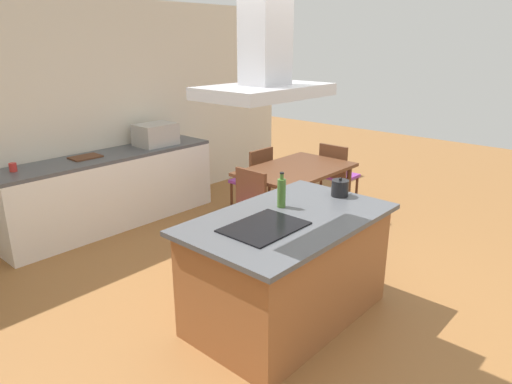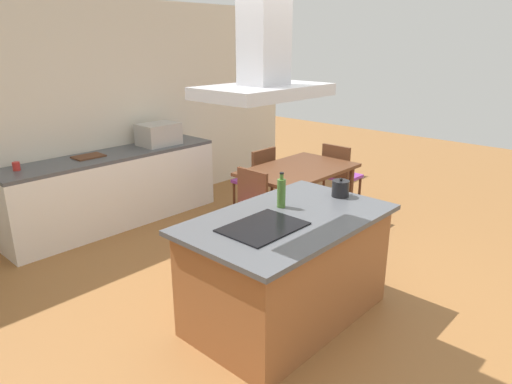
{
  "view_description": "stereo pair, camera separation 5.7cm",
  "coord_description": "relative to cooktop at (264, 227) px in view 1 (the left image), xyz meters",
  "views": [
    {
      "loc": [
        -2.67,
        -2.04,
        2.22
      ],
      "look_at": [
        0.06,
        0.4,
        1.0
      ],
      "focal_mm": 32.23,
      "sensor_mm": 36.0,
      "label": 1
    },
    {
      "loc": [
        -2.63,
        -2.08,
        2.22
      ],
      "look_at": [
        0.06,
        0.4,
        1.0
      ],
      "focal_mm": 32.23,
      "sensor_mm": 36.0,
      "label": 2
    }
  ],
  "objects": [
    {
      "name": "kitchen_island",
      "position": [
        0.3,
        0.0,
        -0.45
      ],
      "size": [
        1.7,
        1.04,
        0.9
      ],
      "color": "#995B33",
      "rests_on": "ground"
    },
    {
      "name": "wall_back",
      "position": [
        0.3,
        3.25,
        0.44
      ],
      "size": [
        7.2,
        0.1,
        2.7
      ],
      "primitive_type": "cube",
      "color": "beige",
      "rests_on": "ground"
    },
    {
      "name": "back_counter",
      "position": [
        0.46,
        2.88,
        -0.46
      ],
      "size": [
        2.7,
        0.62,
        0.9
      ],
      "color": "white",
      "rests_on": "ground"
    },
    {
      "name": "chair_at_left_end",
      "position": [
        1.01,
        1.15,
        -0.4
      ],
      "size": [
        0.42,
        0.42,
        0.89
      ],
      "color": "purple",
      "rests_on": "ground"
    },
    {
      "name": "cutting_board",
      "position": [
        0.19,
        2.93,
        0.0
      ],
      "size": [
        0.34,
        0.24,
        0.02
      ],
      "primitive_type": "cube",
      "color": "#59331E",
      "rests_on": "back_counter"
    },
    {
      "name": "olive_oil_bottle",
      "position": [
        0.43,
        0.18,
        0.12
      ],
      "size": [
        0.07,
        0.07,
        0.3
      ],
      "color": "#47722D",
      "rests_on": "kitchen_island"
    },
    {
      "name": "dining_table",
      "position": [
        1.92,
        1.15,
        -0.24
      ],
      "size": [
        1.4,
        0.9,
        0.75
      ],
      "color": "#59331E",
      "rests_on": "ground"
    },
    {
      "name": "range_hood",
      "position": [
        0.0,
        0.0,
        1.2
      ],
      "size": [
        0.9,
        0.55,
        0.78
      ],
      "color": "#ADADB2"
    },
    {
      "name": "ground",
      "position": [
        0.3,
        1.5,
        -0.91
      ],
      "size": [
        16.0,
        16.0,
        0.0
      ],
      "primitive_type": "plane",
      "color": "#936033"
    },
    {
      "name": "coffee_mug_red",
      "position": [
        -0.61,
        2.95,
        0.04
      ],
      "size": [
        0.08,
        0.08,
        0.09
      ],
      "primitive_type": "cylinder",
      "color": "red",
      "rests_on": "back_counter"
    },
    {
      "name": "tea_kettle",
      "position": [
        1.0,
        -0.02,
        0.07
      ],
      "size": [
        0.2,
        0.15,
        0.17
      ],
      "color": "black",
      "rests_on": "kitchen_island"
    },
    {
      "name": "countertop_microwave",
      "position": [
        1.16,
        2.88,
        0.13
      ],
      "size": [
        0.5,
        0.38,
        0.28
      ],
      "primitive_type": "cube",
      "color": "#B2AFAA",
      "rests_on": "back_counter"
    },
    {
      "name": "cooktop",
      "position": [
        0.0,
        0.0,
        0.0
      ],
      "size": [
        0.6,
        0.44,
        0.01
      ],
      "primitive_type": "cube",
      "color": "black",
      "rests_on": "kitchen_island"
    },
    {
      "name": "chair_facing_back_wall",
      "position": [
        1.92,
        1.82,
        -0.4
      ],
      "size": [
        0.42,
        0.42,
        0.89
      ],
      "color": "purple",
      "rests_on": "ground"
    },
    {
      "name": "chair_at_right_end",
      "position": [
        2.84,
        1.15,
        -0.4
      ],
      "size": [
        0.42,
        0.42,
        0.89
      ],
      "color": "purple",
      "rests_on": "ground"
    }
  ]
}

